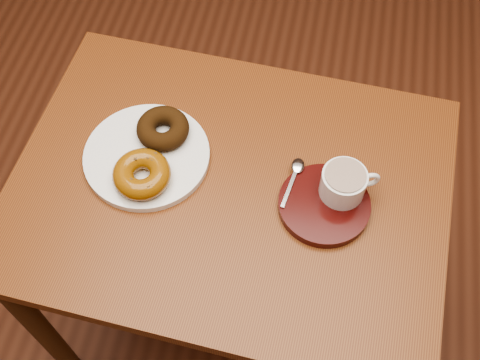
% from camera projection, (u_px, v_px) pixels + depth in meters
% --- Properties ---
extents(ground, '(6.00, 6.00, 0.00)m').
position_uv_depth(ground, '(177.00, 269.00, 1.83)').
color(ground, brown).
rests_on(ground, ground).
extents(cafe_table, '(0.84, 0.65, 0.75)m').
position_uv_depth(cafe_table, '(230.00, 215.00, 1.21)').
color(cafe_table, brown).
rests_on(cafe_table, ground).
extents(donut_plate, '(0.24, 0.24, 0.01)m').
position_uv_depth(donut_plate, '(147.00, 156.00, 1.13)').
color(donut_plate, white).
rests_on(donut_plate, cafe_table).
extents(donut_cinnamon, '(0.10, 0.10, 0.04)m').
position_uv_depth(donut_cinnamon, '(163.00, 129.00, 1.13)').
color(donut_cinnamon, black).
rests_on(donut_cinnamon, donut_plate).
extents(donut_caramel, '(0.14, 0.14, 0.04)m').
position_uv_depth(donut_caramel, '(142.00, 174.00, 1.08)').
color(donut_caramel, '#87500E').
rests_on(donut_caramel, donut_plate).
extents(saucer, '(0.19, 0.19, 0.02)m').
position_uv_depth(saucer, '(324.00, 205.00, 1.07)').
color(saucer, '#330807').
rests_on(saucer, cafe_table).
extents(coffee_cup, '(0.10, 0.08, 0.06)m').
position_uv_depth(coffee_cup, '(344.00, 183.00, 1.05)').
color(coffee_cup, white).
rests_on(coffee_cup, saucer).
extents(teaspoon, '(0.03, 0.11, 0.01)m').
position_uv_depth(teaspoon, '(296.00, 170.00, 1.10)').
color(teaspoon, silver).
rests_on(teaspoon, saucer).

